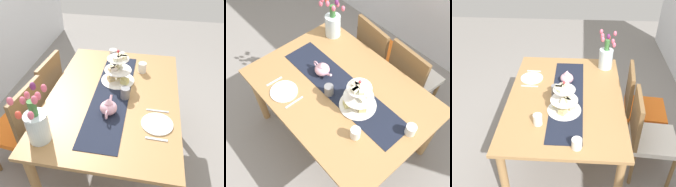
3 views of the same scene
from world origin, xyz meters
The scene contains 14 objects.
ground_plane centered at (0.00, 0.00, 0.00)m, with size 8.00×8.00×0.00m, color gray.
dining_table centered at (0.00, 0.00, 0.65)m, with size 1.52×1.07×0.75m.
chair_left centered at (-0.26, 0.76, 0.50)m, with size 0.46×0.46×0.91m.
chair_right centered at (0.20, 0.76, 0.50)m, with size 0.45×0.45×0.91m.
table_runner centered at (0.00, 0.02, 0.75)m, with size 1.25×0.30×0.00m, color black.
tiered_cake_stand centered at (0.21, 0.00, 0.86)m, with size 0.30×0.30×0.30m.
teapot centered at (-0.24, 0.00, 0.81)m, with size 0.24×0.13×0.14m.
tulip_vase centered at (-0.57, 0.40, 0.90)m, with size 0.23×0.18×0.42m.
cream_jug centered at (0.64, 0.12, 0.79)m, with size 0.08×0.08×0.09m, color white.
dinner_plate_left centered at (-0.30, -0.37, 0.76)m, with size 0.23×0.23×0.01m, color white.
fork_left centered at (-0.44, -0.37, 0.75)m, with size 0.02×0.15×0.01m, color silver.
knife_left centered at (-0.15, -0.37, 0.75)m, with size 0.01×0.17×0.01m, color silver.
mug_grey centered at (-0.03, -0.10, 0.80)m, with size 0.08×0.08×0.10m, color slate.
mug_white_text centered at (0.39, -0.21, 0.80)m, with size 0.08×0.08×0.10m, color white.
Camera 1 is at (-1.52, -0.26, 1.95)m, focal length 37.14 mm.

